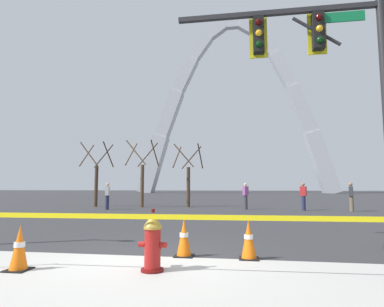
{
  "coord_description": "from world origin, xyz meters",
  "views": [
    {
      "loc": [
        1.85,
        -5.96,
        1.34
      ],
      "look_at": [
        0.12,
        5.0,
        2.5
      ],
      "focal_mm": 30.08,
      "sensor_mm": 36.0,
      "label": 1
    }
  ],
  "objects_px": {
    "pedestrian_walking_left": "(303,196)",
    "pedestrian_standing_center": "(107,196)",
    "traffic_cone_by_hydrant": "(249,240)",
    "traffic_cone_curb_edge": "(19,248)",
    "fire_hydrant": "(153,242)",
    "pedestrian_near_trees": "(246,196)",
    "pedestrian_walking_right": "(351,197)",
    "traffic_signal_gantry": "(331,70)",
    "traffic_cone_mid_sidewalk": "(184,238)",
    "monument_arch": "(234,115)"
  },
  "relations": [
    {
      "from": "traffic_signal_gantry",
      "to": "pedestrian_walking_right",
      "type": "xyz_separation_m",
      "value": [
        3.83,
        11.38,
        -3.25
      ]
    },
    {
      "from": "traffic_cone_curb_edge",
      "to": "traffic_cone_by_hydrant",
      "type": "bearing_deg",
      "value": 20.92
    },
    {
      "from": "traffic_cone_by_hydrant",
      "to": "pedestrian_near_trees",
      "type": "distance_m",
      "value": 13.66
    },
    {
      "from": "traffic_cone_curb_edge",
      "to": "pedestrian_standing_center",
      "type": "height_order",
      "value": "pedestrian_standing_center"
    },
    {
      "from": "pedestrian_near_trees",
      "to": "fire_hydrant",
      "type": "bearing_deg",
      "value": -96.19
    },
    {
      "from": "traffic_signal_gantry",
      "to": "traffic_cone_curb_edge",
      "type": "bearing_deg",
      "value": -153.06
    },
    {
      "from": "traffic_cone_curb_edge",
      "to": "pedestrian_standing_center",
      "type": "distance_m",
      "value": 14.31
    },
    {
      "from": "pedestrian_standing_center",
      "to": "pedestrian_walking_right",
      "type": "xyz_separation_m",
      "value": [
        13.98,
        0.68,
        0.0
      ]
    },
    {
      "from": "traffic_cone_by_hydrant",
      "to": "traffic_cone_curb_edge",
      "type": "xyz_separation_m",
      "value": [
        -3.68,
        -1.41,
        0.0
      ]
    },
    {
      "from": "pedestrian_walking_left",
      "to": "traffic_signal_gantry",
      "type": "bearing_deg",
      "value": -96.56
    },
    {
      "from": "traffic_cone_mid_sidewalk",
      "to": "pedestrian_walking_left",
      "type": "bearing_deg",
      "value": 70.83
    },
    {
      "from": "traffic_cone_curb_edge",
      "to": "pedestrian_walking_left",
      "type": "height_order",
      "value": "pedestrian_walking_left"
    },
    {
      "from": "monument_arch",
      "to": "pedestrian_standing_center",
      "type": "height_order",
      "value": "monument_arch"
    },
    {
      "from": "fire_hydrant",
      "to": "pedestrian_near_trees",
      "type": "height_order",
      "value": "pedestrian_near_trees"
    },
    {
      "from": "traffic_cone_mid_sidewalk",
      "to": "monument_arch",
      "type": "height_order",
      "value": "monument_arch"
    },
    {
      "from": "traffic_cone_curb_edge",
      "to": "pedestrian_walking_left",
      "type": "distance_m",
      "value": 16.29
    },
    {
      "from": "pedestrian_walking_left",
      "to": "pedestrian_near_trees",
      "type": "height_order",
      "value": "same"
    },
    {
      "from": "traffic_cone_curb_edge",
      "to": "pedestrian_walking_right",
      "type": "xyz_separation_m",
      "value": [
        9.52,
        14.27,
        0.46
      ]
    },
    {
      "from": "traffic_cone_curb_edge",
      "to": "monument_arch",
      "type": "bearing_deg",
      "value": 88.56
    },
    {
      "from": "fire_hydrant",
      "to": "monument_arch",
      "type": "relative_size",
      "value": 0.02
    },
    {
      "from": "fire_hydrant",
      "to": "traffic_cone_curb_edge",
      "type": "distance_m",
      "value": 2.17
    },
    {
      "from": "traffic_cone_mid_sidewalk",
      "to": "traffic_cone_curb_edge",
      "type": "xyz_separation_m",
      "value": [
        -2.44,
        -1.45,
        0.0
      ]
    },
    {
      "from": "monument_arch",
      "to": "pedestrian_walking_left",
      "type": "relative_size",
      "value": 28.43
    },
    {
      "from": "pedestrian_near_trees",
      "to": "pedestrian_walking_right",
      "type": "bearing_deg",
      "value": -7.71
    },
    {
      "from": "pedestrian_standing_center",
      "to": "pedestrian_near_trees",
      "type": "distance_m",
      "value": 8.34
    },
    {
      "from": "traffic_signal_gantry",
      "to": "pedestrian_near_trees",
      "type": "distance_m",
      "value": 12.74
    },
    {
      "from": "monument_arch",
      "to": "pedestrian_walking_right",
      "type": "distance_m",
      "value": 57.96
    },
    {
      "from": "traffic_signal_gantry",
      "to": "pedestrian_walking_right",
      "type": "bearing_deg",
      "value": 71.4
    },
    {
      "from": "traffic_cone_by_hydrant",
      "to": "pedestrian_walking_right",
      "type": "bearing_deg",
      "value": 65.6
    },
    {
      "from": "traffic_cone_curb_edge",
      "to": "traffic_signal_gantry",
      "type": "xyz_separation_m",
      "value": [
        5.69,
        2.89,
        3.71
      ]
    },
    {
      "from": "pedestrian_walking_left",
      "to": "pedestrian_near_trees",
      "type": "bearing_deg",
      "value": 173.6
    },
    {
      "from": "fire_hydrant",
      "to": "traffic_signal_gantry",
      "type": "xyz_separation_m",
      "value": [
        3.54,
        2.6,
        3.6
      ]
    },
    {
      "from": "pedestrian_walking_left",
      "to": "pedestrian_walking_right",
      "type": "relative_size",
      "value": 1.0
    },
    {
      "from": "pedestrian_walking_left",
      "to": "pedestrian_standing_center",
      "type": "xyz_separation_m",
      "value": [
        -11.51,
        -1.1,
        0.0
      ]
    },
    {
      "from": "fire_hydrant",
      "to": "pedestrian_walking_left",
      "type": "distance_m",
      "value": 15.21
    },
    {
      "from": "pedestrian_standing_center",
      "to": "pedestrian_near_trees",
      "type": "bearing_deg",
      "value": 10.13
    },
    {
      "from": "traffic_cone_mid_sidewalk",
      "to": "pedestrian_near_trees",
      "type": "xyz_separation_m",
      "value": [
        1.3,
        13.61,
        0.46
      ]
    },
    {
      "from": "traffic_cone_mid_sidewalk",
      "to": "traffic_cone_curb_edge",
      "type": "height_order",
      "value": "same"
    },
    {
      "from": "traffic_cone_mid_sidewalk",
      "to": "traffic_cone_curb_edge",
      "type": "distance_m",
      "value": 2.84
    },
    {
      "from": "traffic_cone_by_hydrant",
      "to": "traffic_signal_gantry",
      "type": "height_order",
      "value": "traffic_signal_gantry"
    },
    {
      "from": "traffic_cone_mid_sidewalk",
      "to": "pedestrian_walking_right",
      "type": "xyz_separation_m",
      "value": [
        7.07,
        12.83,
        0.46
      ]
    },
    {
      "from": "pedestrian_standing_center",
      "to": "traffic_cone_mid_sidewalk",
      "type": "bearing_deg",
      "value": -60.37
    },
    {
      "from": "traffic_cone_by_hydrant",
      "to": "traffic_cone_curb_edge",
      "type": "relative_size",
      "value": 1.0
    },
    {
      "from": "traffic_cone_by_hydrant",
      "to": "pedestrian_standing_center",
      "type": "xyz_separation_m",
      "value": [
        -8.14,
        12.18,
        0.46
      ]
    },
    {
      "from": "monument_arch",
      "to": "traffic_signal_gantry",
      "type": "bearing_deg",
      "value": -86.59
    },
    {
      "from": "fire_hydrant",
      "to": "traffic_signal_gantry",
      "type": "distance_m",
      "value": 5.68
    },
    {
      "from": "pedestrian_walking_right",
      "to": "traffic_cone_mid_sidewalk",
      "type": "bearing_deg",
      "value": -118.88
    },
    {
      "from": "traffic_cone_curb_edge",
      "to": "pedestrian_near_trees",
      "type": "distance_m",
      "value": 15.52
    },
    {
      "from": "pedestrian_walking_right",
      "to": "pedestrian_near_trees",
      "type": "distance_m",
      "value": 5.82
    },
    {
      "from": "monument_arch",
      "to": "pedestrian_walking_right",
      "type": "relative_size",
      "value": 28.43
    }
  ]
}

